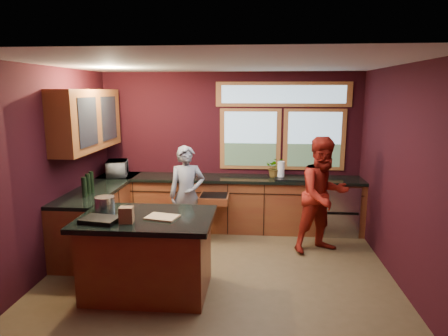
# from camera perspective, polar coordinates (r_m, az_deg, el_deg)

# --- Properties ---
(floor) EXTENTS (4.50, 4.50, 0.00)m
(floor) POSITION_cam_1_polar(r_m,az_deg,el_deg) (5.51, -0.62, -14.57)
(floor) COLOR brown
(floor) RESTS_ON ground
(room_shell) EXTENTS (4.52, 4.02, 2.71)m
(room_shell) POSITION_cam_1_polar(r_m,az_deg,el_deg) (5.42, -6.66, 4.76)
(room_shell) COLOR black
(room_shell) RESTS_ON ground
(back_counter) EXTENTS (4.50, 0.64, 0.93)m
(back_counter) POSITION_cam_1_polar(r_m,az_deg,el_deg) (6.93, 2.36, -5.08)
(back_counter) COLOR maroon
(back_counter) RESTS_ON floor
(left_counter) EXTENTS (0.64, 2.30, 0.93)m
(left_counter) POSITION_cam_1_polar(r_m,az_deg,el_deg) (6.57, -17.17, -6.43)
(left_counter) COLOR maroon
(left_counter) RESTS_ON floor
(island) EXTENTS (1.55, 1.05, 0.95)m
(island) POSITION_cam_1_polar(r_m,az_deg,el_deg) (4.92, -10.84, -11.96)
(island) COLOR maroon
(island) RESTS_ON floor
(person_grey) EXTENTS (0.63, 0.49, 1.55)m
(person_grey) POSITION_cam_1_polar(r_m,az_deg,el_deg) (6.30, -5.31, -3.83)
(person_grey) COLOR slate
(person_grey) RESTS_ON floor
(person_red) EXTENTS (1.04, 0.96, 1.73)m
(person_red) POSITION_cam_1_polar(r_m,az_deg,el_deg) (6.07, 14.01, -3.79)
(person_red) COLOR maroon
(person_red) RESTS_ON floor
(microwave) EXTENTS (0.44, 0.56, 0.27)m
(microwave) POSITION_cam_1_polar(r_m,az_deg,el_deg) (7.10, -14.99, -0.05)
(microwave) COLOR #999999
(microwave) RESTS_ON left_counter
(potted_plant) EXTENTS (0.30, 0.26, 0.34)m
(potted_plant) POSITION_cam_1_polar(r_m,az_deg,el_deg) (6.83, 7.29, 0.08)
(potted_plant) COLOR #999999
(potted_plant) RESTS_ON back_counter
(paper_towel) EXTENTS (0.12, 0.12, 0.28)m
(paper_towel) POSITION_cam_1_polar(r_m,az_deg,el_deg) (6.79, 8.14, -0.24)
(paper_towel) COLOR white
(paper_towel) RESTS_ON back_counter
(cutting_board) EXTENTS (0.40, 0.32, 0.02)m
(cutting_board) POSITION_cam_1_polar(r_m,az_deg,el_deg) (4.66, -8.83, -6.95)
(cutting_board) COLOR tan
(cutting_board) RESTS_ON island
(stock_pot) EXTENTS (0.24, 0.24, 0.18)m
(stock_pot) POSITION_cam_1_polar(r_m,az_deg,el_deg) (5.04, -16.66, -4.95)
(stock_pot) COLOR #B8B8BD
(stock_pot) RESTS_ON island
(paper_bag) EXTENTS (0.16, 0.14, 0.18)m
(paper_bag) POSITION_cam_1_polar(r_m,az_deg,el_deg) (4.55, -13.77, -6.53)
(paper_bag) COLOR brown
(paper_bag) RESTS_ON island
(black_tray) EXTENTS (0.44, 0.34, 0.05)m
(black_tray) POSITION_cam_1_polar(r_m,az_deg,el_deg) (4.67, -17.26, -7.09)
(black_tray) COLOR black
(black_tray) RESTS_ON island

